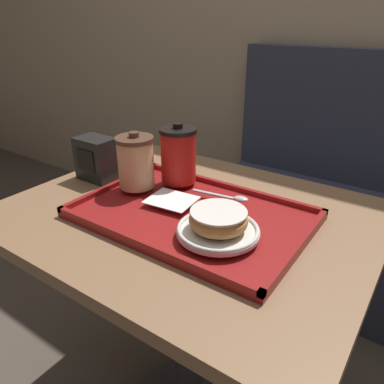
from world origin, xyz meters
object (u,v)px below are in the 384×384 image
donut_chocolate_glazed (218,219)px  spoon (233,197)px  coffee_cup_rear (178,155)px  napkin_dispenser (96,159)px  coffee_cup_front (136,161)px

donut_chocolate_glazed → spoon: (-0.05, 0.15, -0.03)m
coffee_cup_rear → donut_chocolate_glazed: bearing=-37.1°
donut_chocolate_glazed → napkin_dispenser: (-0.44, 0.09, 0.00)m
donut_chocolate_glazed → spoon: bearing=108.2°
napkin_dispenser → coffee_cup_rear: bearing=18.0°
spoon → napkin_dispenser: 0.40m
coffee_cup_rear → spoon: (0.17, -0.02, -0.07)m
coffee_cup_front → napkin_dispenser: coffee_cup_front is taller
coffee_cup_front → coffee_cup_rear: coffee_cup_rear is taller
coffee_cup_rear → donut_chocolate_glazed: (0.22, -0.16, -0.04)m
coffee_cup_front → napkin_dispenser: 0.16m
donut_chocolate_glazed → napkin_dispenser: size_ratio=0.99×
coffee_cup_front → napkin_dispenser: size_ratio=1.18×
coffee_cup_rear → spoon: bearing=-5.6°
napkin_dispenser → coffee_cup_front: bearing=-3.9°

